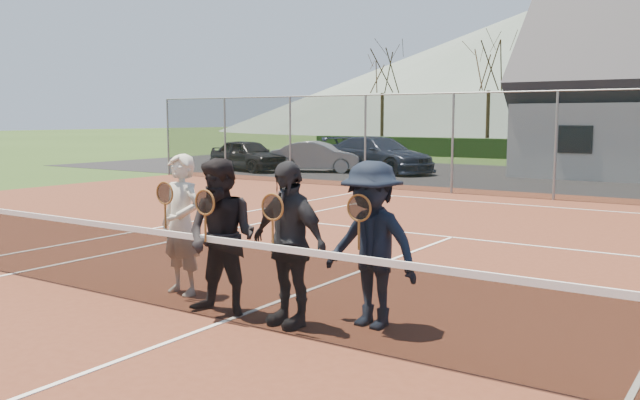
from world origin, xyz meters
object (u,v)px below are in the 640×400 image
object	(u,v)px
car_c	(379,155)
player_c	(288,243)
player_a	(181,225)
player_b	(222,237)
car_a	(248,155)
player_d	(372,245)
tennis_net	(225,276)
car_b	(319,157)

from	to	relation	value
car_c	player_c	bearing A→B (deg)	-138.51
player_a	player_b	xyz separation A→B (m)	(1.05, -0.40, -0.00)
car_c	player_c	world-z (taller)	player_c
car_a	car_c	bearing A→B (deg)	-53.61
player_c	player_d	world-z (taller)	same
player_a	player_c	xyz separation A→B (m)	(1.91, -0.29, -0.00)
tennis_net	car_c	bearing A→B (deg)	114.21
car_a	player_d	xyz separation A→B (m)	(15.23, -16.21, 0.24)
car_c	player_b	distance (m)	20.70
tennis_net	player_d	distance (m)	1.66
player_c	car_a	bearing A→B (deg)	130.93
car_c	player_c	size ratio (longest dim) A/B	2.87
car_a	player_d	bearing A→B (deg)	-123.01
car_c	player_c	distance (m)	20.97
player_a	player_b	distance (m)	1.12
car_b	player_a	distance (m)	20.06
car_c	player_c	xyz separation A→B (m)	(9.24, -18.82, 0.17)
tennis_net	player_a	distance (m)	1.45
tennis_net	player_b	xyz separation A→B (m)	(-0.21, 0.20, 0.38)
car_b	tennis_net	world-z (taller)	car_b
player_d	player_b	bearing A→B (deg)	-161.48
car_a	car_c	distance (m)	5.63
player_a	player_c	size ratio (longest dim) A/B	1.00
car_c	tennis_net	xyz separation A→B (m)	(8.60, -19.13, -0.21)
car_a	player_c	distance (m)	22.04
car_b	car_c	world-z (taller)	car_c
player_b	player_a	bearing A→B (deg)	159.12
tennis_net	player_b	size ratio (longest dim) A/B	6.49
player_a	player_c	distance (m)	1.93
player_b	car_a	bearing A→B (deg)	129.03
car_b	tennis_net	bearing A→B (deg)	-168.69
car_c	car_a	bearing A→B (deg)	127.94
car_a	player_c	bearing A→B (deg)	-125.29
car_a	car_c	world-z (taller)	car_c
player_d	car_a	bearing A→B (deg)	133.21
car_a	player_d	size ratio (longest dim) A/B	2.22
car_a	tennis_net	xyz separation A→B (m)	(13.80, -16.96, -0.14)
car_c	tennis_net	size ratio (longest dim) A/B	0.44
car_a	car_b	bearing A→B (deg)	-53.33
player_b	car_b	bearing A→B (deg)	120.85
car_b	player_d	distance (m)	21.36
player_a	car_b	bearing A→B (deg)	118.86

